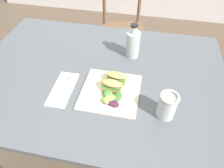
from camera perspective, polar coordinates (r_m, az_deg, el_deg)
ground_plane at (r=1.76m, az=-5.49°, el=-12.99°), size 8.45×8.45×0.00m
dining_table at (r=1.20m, az=-3.95°, el=-0.80°), size 1.39×1.00×0.74m
chair_wooden_far at (r=2.07m, az=3.12°, el=14.95°), size 0.50×0.50×0.87m
plate_lunch at (r=1.02m, az=-0.45°, el=-2.16°), size 0.28×0.28×0.01m
sandwich_half_front at (r=1.00m, az=-0.03°, el=-0.37°), size 0.11×0.07×0.06m
sandwich_half_back at (r=1.04m, az=1.24°, el=1.89°), size 0.11×0.07×0.06m
salad_mixed_greens at (r=0.97m, az=-0.17°, el=-3.67°), size 0.12×0.13×0.03m
napkin_folded at (r=1.07m, az=-13.55°, el=-1.32°), size 0.11×0.24×0.00m
fork_on_napkin at (r=1.07m, az=-13.20°, el=-0.54°), size 0.03×0.19×0.00m
bottle_cold_brew at (r=1.21m, az=5.80°, el=10.72°), size 0.08×0.08×0.20m
mason_jar_iced_tea at (r=0.92m, az=15.06°, el=-6.07°), size 0.08×0.08×0.13m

